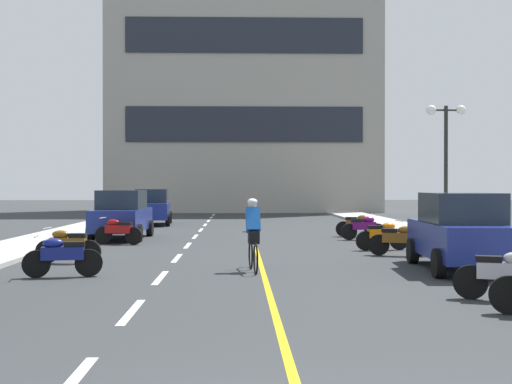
# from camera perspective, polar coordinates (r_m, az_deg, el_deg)

# --- Properties ---
(ground_plane) EXTENTS (140.00, 140.00, 0.00)m
(ground_plane) POSITION_cam_1_polar(r_m,az_deg,el_deg) (25.92, -0.78, -3.88)
(ground_plane) COLOR #2D3033
(curb_left) EXTENTS (2.40, 72.00, 0.12)m
(curb_left) POSITION_cam_1_polar(r_m,az_deg,el_deg) (29.71, -14.90, -3.22)
(curb_left) COLOR #A8A8A3
(curb_left) RESTS_ON ground
(curb_right) EXTENTS (2.40, 72.00, 0.12)m
(curb_right) POSITION_cam_1_polar(r_m,az_deg,el_deg) (29.87, 13.12, -3.19)
(curb_right) COLOR #A8A8A3
(curb_right) RESTS_ON ground
(lane_dash_1) EXTENTS (0.14, 2.20, 0.01)m
(lane_dash_1) POSITION_cam_1_polar(r_m,az_deg,el_deg) (11.15, -10.28, -9.74)
(lane_dash_1) COLOR silver
(lane_dash_1) RESTS_ON ground
(lane_dash_2) EXTENTS (0.14, 2.20, 0.01)m
(lane_dash_2) POSITION_cam_1_polar(r_m,az_deg,el_deg) (15.06, -7.94, -7.05)
(lane_dash_2) COLOR silver
(lane_dash_2) RESTS_ON ground
(lane_dash_3) EXTENTS (0.14, 2.20, 0.01)m
(lane_dash_3) POSITION_cam_1_polar(r_m,az_deg,el_deg) (19.02, -6.58, -5.47)
(lane_dash_3) COLOR silver
(lane_dash_3) RESTS_ON ground
(lane_dash_4) EXTENTS (0.14, 2.20, 0.01)m
(lane_dash_4) POSITION_cam_1_polar(r_m,az_deg,el_deg) (22.99, -5.69, -4.43)
(lane_dash_4) COLOR silver
(lane_dash_4) RESTS_ON ground
(lane_dash_5) EXTENTS (0.14, 2.20, 0.01)m
(lane_dash_5) POSITION_cam_1_polar(r_m,az_deg,el_deg) (26.96, -5.07, -3.70)
(lane_dash_5) COLOR silver
(lane_dash_5) RESTS_ON ground
(lane_dash_6) EXTENTS (0.14, 2.20, 0.01)m
(lane_dash_6) POSITION_cam_1_polar(r_m,az_deg,el_deg) (30.95, -4.61, -3.16)
(lane_dash_6) COLOR silver
(lane_dash_6) RESTS_ON ground
(lane_dash_7) EXTENTS (0.14, 2.20, 0.01)m
(lane_dash_7) POSITION_cam_1_polar(r_m,az_deg,el_deg) (34.94, -4.25, -2.74)
(lane_dash_7) COLOR silver
(lane_dash_7) RESTS_ON ground
(lane_dash_8) EXTENTS (0.14, 2.20, 0.01)m
(lane_dash_8) POSITION_cam_1_polar(r_m,az_deg,el_deg) (38.93, -3.97, -2.40)
(lane_dash_8) COLOR silver
(lane_dash_8) RESTS_ON ground
(lane_dash_9) EXTENTS (0.14, 2.20, 0.01)m
(lane_dash_9) POSITION_cam_1_polar(r_m,az_deg,el_deg) (42.92, -3.74, -2.13)
(lane_dash_9) COLOR silver
(lane_dash_9) RESTS_ON ground
(lane_dash_10) EXTENTS (0.14, 2.20, 0.01)m
(lane_dash_10) POSITION_cam_1_polar(r_m,az_deg,el_deg) (46.91, -3.55, -1.91)
(lane_dash_10) COLOR silver
(lane_dash_10) RESTS_ON ground
(lane_dash_11) EXTENTS (0.14, 2.20, 0.01)m
(lane_dash_11) POSITION_cam_1_polar(r_m,az_deg,el_deg) (50.91, -3.38, -1.72)
(lane_dash_11) COLOR silver
(lane_dash_11) RESTS_ON ground
(centre_line_yellow) EXTENTS (0.12, 66.00, 0.01)m
(centre_line_yellow) POSITION_cam_1_polar(r_m,az_deg,el_deg) (28.91, -0.36, -3.42)
(centre_line_yellow) COLOR gold
(centre_line_yellow) RESTS_ON ground
(office_building) EXTENTS (20.50, 8.10, 21.51)m
(office_building) POSITION_cam_1_polar(r_m,az_deg,el_deg) (54.54, -1.00, 9.77)
(office_building) COLOR #9E998E
(office_building) RESTS_ON ground
(street_lamp_mid) EXTENTS (1.46, 0.36, 4.84)m
(street_lamp_mid) POSITION_cam_1_polar(r_m,az_deg,el_deg) (26.25, 15.50, 4.21)
(street_lamp_mid) COLOR black
(street_lamp_mid) RESTS_ON curb_right
(parked_car_near) EXTENTS (2.10, 4.28, 1.82)m
(parked_car_near) POSITION_cam_1_polar(r_m,az_deg,el_deg) (16.85, 16.66, -3.15)
(parked_car_near) COLOR black
(parked_car_near) RESTS_ON ground
(parked_car_mid) EXTENTS (1.97, 4.23, 1.82)m
(parked_car_mid) POSITION_cam_1_polar(r_m,az_deg,el_deg) (26.14, -11.08, -1.84)
(parked_car_mid) COLOR black
(parked_car_mid) RESTS_ON ground
(parked_car_far) EXTENTS (2.14, 4.30, 1.82)m
(parked_car_far) POSITION_cam_1_polar(r_m,az_deg,el_deg) (35.30, -8.64, -1.23)
(parked_car_far) COLOR black
(parked_car_far) RESTS_ON ground
(motorcycle_3) EXTENTS (1.64, 0.80, 0.92)m
(motorcycle_3) POSITION_cam_1_polar(r_m,az_deg,el_deg) (12.66, 19.95, -6.38)
(motorcycle_3) COLOR black
(motorcycle_3) RESTS_ON ground
(motorcycle_4) EXTENTS (1.69, 0.60, 0.92)m
(motorcycle_4) POSITION_cam_1_polar(r_m,az_deg,el_deg) (15.52, -15.81, -5.10)
(motorcycle_4) COLOR black
(motorcycle_4) RESTS_ON ground
(motorcycle_5) EXTENTS (1.70, 0.60, 0.92)m
(motorcycle_5) POSITION_cam_1_polar(r_m,az_deg,el_deg) (18.24, -15.37, -4.26)
(motorcycle_5) COLOR black
(motorcycle_5) RESTS_ON ground
(motorcycle_6) EXTENTS (1.66, 0.75, 0.92)m
(motorcycle_6) POSITION_cam_1_polar(r_m,az_deg,el_deg) (19.87, 11.79, -3.86)
(motorcycle_6) COLOR black
(motorcycle_6) RESTS_ON ground
(motorcycle_7) EXTENTS (1.69, 0.61, 0.92)m
(motorcycle_7) POSITION_cam_1_polar(r_m,az_deg,el_deg) (21.54, 10.48, -3.52)
(motorcycle_7) COLOR black
(motorcycle_7) RESTS_ON ground
(motorcycle_8) EXTENTS (1.67, 0.69, 0.92)m
(motorcycle_8) POSITION_cam_1_polar(r_m,az_deg,el_deg) (23.70, -11.36, -3.15)
(motorcycle_8) COLOR black
(motorcycle_8) RESTS_ON ground
(motorcycle_9) EXTENTS (1.70, 0.60, 0.92)m
(motorcycle_9) POSITION_cam_1_polar(r_m,az_deg,el_deg) (25.52, 8.94, -2.89)
(motorcycle_9) COLOR black
(motorcycle_9) RESTS_ON ground
(motorcycle_10) EXTENTS (1.68, 0.66, 0.92)m
(motorcycle_10) POSITION_cam_1_polar(r_m,az_deg,el_deg) (26.96, 8.47, -2.71)
(motorcycle_10) COLOR black
(motorcycle_10) RESTS_ON ground
(cyclist_rider) EXTENTS (0.43, 1.77, 1.71)m
(cyclist_rider) POSITION_cam_1_polar(r_m,az_deg,el_deg) (16.01, -0.24, -3.42)
(cyclist_rider) COLOR black
(cyclist_rider) RESTS_ON ground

